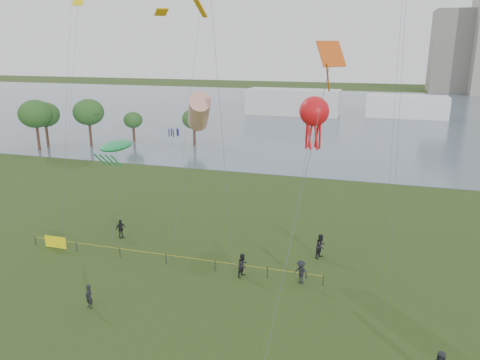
# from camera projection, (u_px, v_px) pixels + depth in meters

# --- Properties ---
(lake) EXTENTS (400.00, 120.00, 0.08)m
(lake) POSITION_uv_depth(u_px,v_px,m) (345.00, 114.00, 114.61)
(lake) COLOR slate
(lake) RESTS_ON ground_plane
(building_low) EXTENTS (16.00, 18.00, 28.00)m
(building_low) POSITION_uv_depth(u_px,v_px,m) (455.00, 52.00, 164.51)
(building_low) COLOR slate
(building_low) RESTS_ON ground_plane
(pavilion_left) EXTENTS (22.00, 8.00, 6.00)m
(pavilion_left) POSITION_uv_depth(u_px,v_px,m) (293.00, 102.00, 112.48)
(pavilion_left) COLOR silver
(pavilion_left) RESTS_ON ground_plane
(pavilion_right) EXTENTS (18.00, 7.00, 5.00)m
(pavilion_right) POSITION_uv_depth(u_px,v_px,m) (406.00, 107.00, 108.23)
(pavilion_right) COLOR white
(pavilion_right) RESTS_ON ground_plane
(trees) EXTENTS (27.07, 15.37, 8.06)m
(trees) POSITION_uv_depth(u_px,v_px,m) (81.00, 115.00, 75.57)
(trees) COLOR #3C241B
(trees) RESTS_ON ground_plane
(fence) EXTENTS (24.07, 0.07, 1.05)m
(fence) POSITION_uv_depth(u_px,v_px,m) (96.00, 248.00, 37.55)
(fence) COLOR black
(fence) RESTS_ON ground_plane
(spectator_a) EXTENTS (0.94, 1.04, 1.76)m
(spectator_a) POSITION_uv_depth(u_px,v_px,m) (243.00, 265.00, 33.84)
(spectator_a) COLOR black
(spectator_a) RESTS_ON ground_plane
(spectator_b) EXTENTS (1.30, 1.10, 1.74)m
(spectator_b) POSITION_uv_depth(u_px,v_px,m) (301.00, 272.00, 32.84)
(spectator_b) COLOR black
(spectator_b) RESTS_ON ground_plane
(spectator_c) EXTENTS (0.81, 1.06, 1.67)m
(spectator_c) POSITION_uv_depth(u_px,v_px,m) (121.00, 229.00, 40.64)
(spectator_c) COLOR black
(spectator_c) RESTS_ON ground_plane
(spectator_f) EXTENTS (0.69, 0.58, 1.61)m
(spectator_f) POSITION_uv_depth(u_px,v_px,m) (89.00, 297.00, 29.76)
(spectator_f) COLOR black
(spectator_f) RESTS_ON ground_plane
(spectator_g) EXTENTS (1.08, 1.18, 1.96)m
(spectator_g) POSITION_uv_depth(u_px,v_px,m) (321.00, 246.00, 36.81)
(spectator_g) COLOR black
(spectator_g) RESTS_ON ground_plane
(kite_windsock) EXTENTS (4.23, 6.32, 12.72)m
(kite_windsock) POSITION_uv_depth(u_px,v_px,m) (199.00, 112.00, 38.86)
(kite_windsock) COLOR #3F3F42
(kite_creature) EXTENTS (3.48, 7.68, 7.74)m
(kite_creature) POSITION_uv_depth(u_px,v_px,m) (116.00, 146.00, 42.89)
(kite_creature) COLOR #3F3F42
(kite_octopus) EXTENTS (2.27, 6.03, 12.53)m
(kite_octopus) POSITION_uv_depth(u_px,v_px,m) (314.00, 112.00, 35.35)
(kite_octopus) COLOR #3F3F42
(kite_delta) EXTENTS (2.47, 9.86, 16.41)m
(kite_delta) POSITION_uv_depth(u_px,v_px,m) (327.00, 75.00, 20.91)
(kite_delta) COLOR #3F3F42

